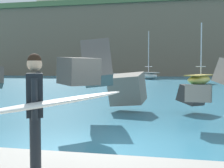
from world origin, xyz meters
TOP-DOWN VIEW (x-y plane):
  - ground_plane at (0.00, 0.00)m, footprint 400.00×400.00m
  - breakwater_jetty at (2.36, 1.58)m, footprint 31.16×8.45m
  - surfer_with_board at (-0.44, -3.34)m, footprint 2.05×1.48m
  - boat_near_left at (3.39, 27.41)m, footprint 3.65×6.60m
  - boat_near_centre at (-3.44, 41.35)m, footprint 3.69×4.32m
  - boat_near_right at (-11.74, 43.58)m, footprint 6.43×2.93m
  - headland_bluff at (-14.18, 80.37)m, footprint 73.63×43.93m
  - station_building_central at (-36.91, 77.86)m, footprint 4.59×4.41m
  - station_building_east at (-18.31, 84.13)m, footprint 6.38×4.62m
  - station_building_annex at (-32.88, 70.64)m, footprint 4.78×7.64m

SIDE VIEW (x-z plane):
  - ground_plane at x=0.00m, z-range 0.00..0.00m
  - boat_near_right at x=-11.74m, z-range -2.50..3.52m
  - boat_near_left at x=3.39m, z-range -2.77..3.94m
  - boat_near_centre at x=-3.44m, z-range -3.16..4.41m
  - breakwater_jetty at x=2.36m, z-range -0.24..2.59m
  - surfer_with_board at x=-0.44m, z-range 0.39..2.16m
  - headland_bluff at x=-14.18m, z-range 0.02..16.95m
  - station_building_annex at x=-32.88m, z-range 16.95..21.96m
  - station_building_central at x=-36.91m, z-range 16.95..23.05m
  - station_building_east at x=-18.31m, z-range 16.95..23.53m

